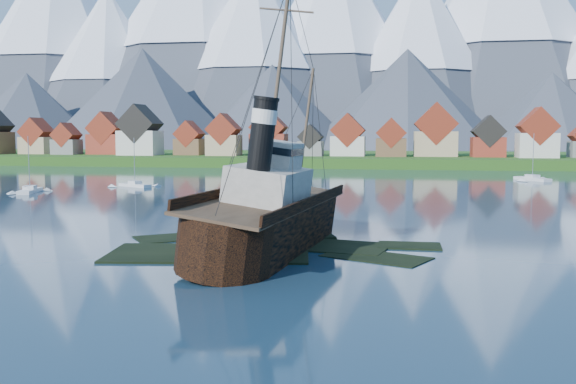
% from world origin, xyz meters
% --- Properties ---
extents(ground, '(1400.00, 1400.00, 0.00)m').
position_xyz_m(ground, '(0.00, 0.00, 0.00)').
color(ground, '#183044').
rests_on(ground, ground).
extents(shoal, '(31.71, 21.24, 1.14)m').
position_xyz_m(shoal, '(1.78, 2.15, -0.35)').
color(shoal, black).
rests_on(shoal, ground).
extents(shore_bank, '(600.00, 80.00, 3.20)m').
position_xyz_m(shore_bank, '(0.00, 170.00, 0.00)').
color(shore_bank, '#294D16').
rests_on(shore_bank, ground).
extents(seawall, '(600.00, 2.50, 2.00)m').
position_xyz_m(seawall, '(0.00, 132.00, 0.00)').
color(seawall, '#3F3D38').
rests_on(seawall, ground).
extents(town, '(250.96, 16.69, 17.30)m').
position_xyz_m(town, '(-33.12, 152.18, 8.99)').
color(town, maroon).
rests_on(town, ground).
extents(mountains, '(965.00, 340.00, 205.00)m').
position_xyz_m(mountains, '(-0.79, 481.26, 89.34)').
color(mountains, '#2D333D').
rests_on(mountains, ground).
extents(tugboat_wreck, '(7.47, 32.16, 25.49)m').
position_xyz_m(tugboat_wreck, '(1.83, 2.04, 3.19)').
color(tugboat_wreck, black).
rests_on(tugboat_wreck, ground).
extents(sailboat_a, '(4.43, 9.02, 10.69)m').
position_xyz_m(sailboat_a, '(-51.68, 48.77, 0.24)').
color(sailboat_a, silver).
rests_on(sailboat_a, ground).
extents(sailboat_c, '(7.91, 5.54, 10.22)m').
position_xyz_m(sailboat_c, '(-37.80, 63.42, 0.23)').
color(sailboat_c, silver).
rests_on(sailboat_c, ground).
extents(sailboat_e, '(6.98, 9.41, 11.08)m').
position_xyz_m(sailboat_e, '(43.95, 93.75, 0.24)').
color(sailboat_e, silver).
rests_on(sailboat_e, ground).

